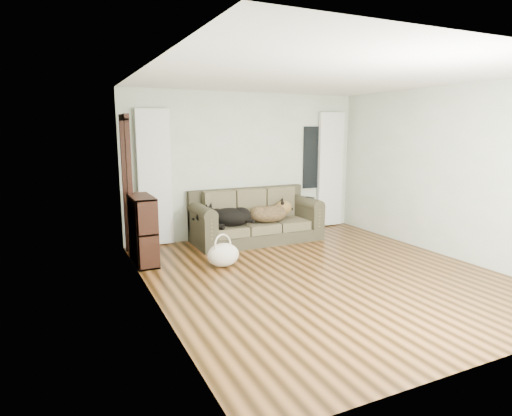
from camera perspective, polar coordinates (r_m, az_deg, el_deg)
name	(u,v)px	position (r m, az deg, el deg)	size (l,w,h in m)	color
floor	(321,274)	(5.97, 8.71, -8.67)	(5.00, 5.00, 0.00)	black
ceiling	(327,76)	(5.69, 9.46, 16.93)	(5.00, 5.00, 0.00)	white
wall_back	(246,165)	(7.87, -1.28, 5.74)	(4.50, 0.04, 2.60)	silver
wall_left	(152,189)	(4.80, -13.75, 2.43)	(0.04, 5.00, 2.60)	silver
wall_right	(447,172)	(7.19, 24.09, 4.40)	(0.04, 5.00, 2.60)	silver
curtain_left	(155,178)	(7.28, -13.35, 3.90)	(0.55, 0.08, 2.25)	silver
curtain_right	(330,170)	(8.70, 9.88, 5.05)	(0.55, 0.08, 2.25)	silver
window_pane	(314,158)	(8.53, 7.80, 6.69)	(0.50, 0.03, 1.20)	black
door_casing	(128,189)	(6.84, -16.76, 2.49)	(0.07, 0.60, 2.10)	black
sofa	(257,216)	(7.50, 0.09, -1.06)	(2.22, 0.96, 0.91)	#302C1E
dog_black_lab	(228,218)	(7.18, -3.81, -1.35)	(0.73, 0.51, 0.31)	black
dog_shepherd	(269,214)	(7.48, 1.80, -0.77)	(0.72, 0.50, 0.32)	black
tv_remote	(310,197)	(7.82, 7.21, 1.42)	(0.04, 0.16, 0.02)	black
tote_bag	(223,256)	(6.19, -4.41, -6.34)	(0.47, 0.36, 0.34)	beige
bookshelf	(143,230)	(6.47, -14.86, -2.81)	(0.30, 0.80, 1.00)	black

